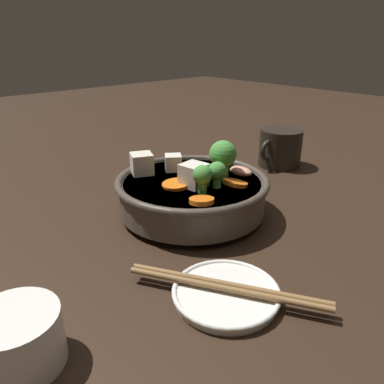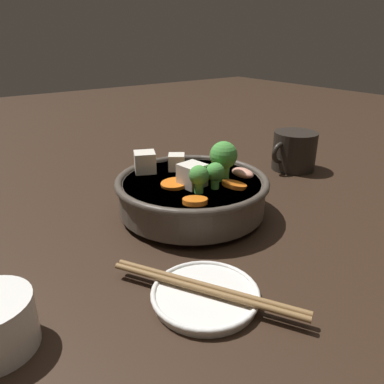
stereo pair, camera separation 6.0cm
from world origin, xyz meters
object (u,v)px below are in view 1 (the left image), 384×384
tea_cup (17,339)px  chopsticks_pair (226,286)px  side_saucer (226,293)px  dark_mug (280,148)px  stirfry_bowl (193,190)px

tea_cup → chopsticks_pair: size_ratio=0.39×
side_saucer → dark_mug: size_ratio=1.06×
stirfry_bowl → dark_mug: stirfry_bowl is taller
tea_cup → chopsticks_pair: (-0.20, 0.06, -0.01)m
tea_cup → dark_mug: (-0.63, -0.17, 0.01)m
stirfry_bowl → dark_mug: (-0.31, -0.05, -0.00)m
stirfry_bowl → dark_mug: 0.31m
side_saucer → dark_mug: bearing=-151.5°
side_saucer → tea_cup: (0.20, -0.06, 0.02)m
stirfry_bowl → side_saucer: bearing=57.2°
stirfry_bowl → side_saucer: stirfry_bowl is taller
side_saucer → chopsticks_pair: chopsticks_pair is taller
dark_mug → side_saucer: bearing=28.5°
side_saucer → tea_cup: 0.21m
tea_cup → stirfry_bowl: bearing=-159.7°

